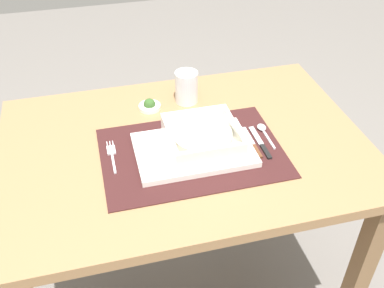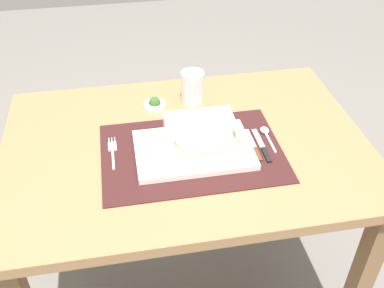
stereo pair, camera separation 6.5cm
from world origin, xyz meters
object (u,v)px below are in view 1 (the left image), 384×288
object	(u,v)px
bread_knife	(253,144)
drinking_glass	(186,89)
condiment_saucer	(150,106)
porridge_bowl	(202,138)
fork	(112,154)
butter_knife	(261,144)
spoon	(263,130)
dining_table	(185,173)

from	to	relation	value
bread_knife	drinking_glass	size ratio (longest dim) A/B	1.39
bread_knife	condiment_saucer	size ratio (longest dim) A/B	2.08
porridge_bowl	condiment_saucer	xyz separation A→B (m)	(-0.10, 0.23, -0.03)
fork	butter_knife	distance (m)	0.40
fork	spoon	size ratio (longest dim) A/B	1.19
drinking_glass	bread_knife	bearing A→B (deg)	-65.52
drinking_glass	butter_knife	bearing A→B (deg)	-62.14
dining_table	condiment_saucer	bearing A→B (deg)	107.90
bread_knife	drinking_glass	distance (m)	0.29
bread_knife	butter_knife	bearing A→B (deg)	-14.90
condiment_saucer	fork	bearing A→B (deg)	-124.66
dining_table	condiment_saucer	size ratio (longest dim) A/B	15.07
butter_knife	drinking_glass	bearing A→B (deg)	116.19
condiment_saucer	bread_knife	bearing A→B (deg)	-46.36
bread_knife	condiment_saucer	xyz separation A→B (m)	(-0.24, 0.25, 0.00)
porridge_bowl	drinking_glass	world-z (taller)	drinking_glass
porridge_bowl	butter_knife	world-z (taller)	porridge_bowl
fork	bread_knife	xyz separation A→B (m)	(0.37, -0.05, 0.00)
dining_table	condiment_saucer	distance (m)	0.23
porridge_bowl	spoon	size ratio (longest dim) A/B	1.64
fork	spoon	bearing A→B (deg)	2.77
fork	drinking_glass	size ratio (longest dim) A/B	1.35
fork	butter_knife	size ratio (longest dim) A/B	0.93
bread_knife	drinking_glass	xyz separation A→B (m)	(-0.12, 0.26, 0.04)
porridge_bowl	condiment_saucer	world-z (taller)	porridge_bowl
spoon	condiment_saucer	bearing A→B (deg)	143.11
fork	bread_knife	size ratio (longest dim) A/B	0.98
butter_knife	condiment_saucer	size ratio (longest dim) A/B	2.18
dining_table	fork	distance (m)	0.23
condiment_saucer	dining_table	bearing A→B (deg)	-72.10
dining_table	drinking_glass	distance (m)	0.26
fork	condiment_saucer	bearing A→B (deg)	58.25
porridge_bowl	butter_knife	bearing A→B (deg)	-8.98
drinking_glass	porridge_bowl	bearing A→B (deg)	-93.97
drinking_glass	condiment_saucer	size ratio (longest dim) A/B	1.50
condiment_saucer	drinking_glass	bearing A→B (deg)	6.33
porridge_bowl	fork	distance (m)	0.24
dining_table	drinking_glass	bearing A→B (deg)	74.80
condiment_saucer	spoon	bearing A→B (deg)	-34.47
dining_table	condiment_saucer	world-z (taller)	condiment_saucer
condiment_saucer	porridge_bowl	bearing A→B (deg)	-66.27
porridge_bowl	drinking_glass	distance (m)	0.24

